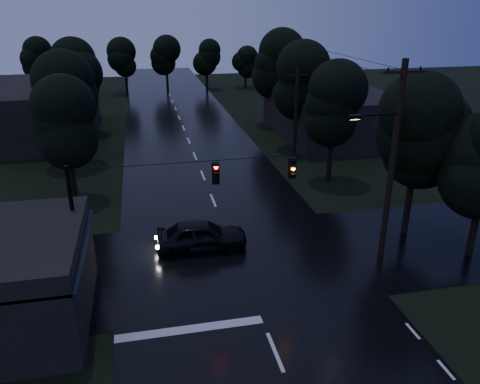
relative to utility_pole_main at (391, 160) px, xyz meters
name	(u,v)px	position (x,y,z in m)	size (l,w,h in m)	color
main_road	(195,156)	(-7.41, 19.00, -5.26)	(12.00, 120.00, 0.02)	black
cross_street	(237,260)	(-7.41, 1.00, -5.26)	(60.00, 9.00, 0.02)	black
building_far_right	(331,114)	(6.59, 23.00, -3.06)	(10.00, 14.00, 4.40)	black
building_far_left	(39,111)	(-21.41, 29.00, -2.76)	(10.00, 16.00, 5.00)	black
utility_pole_main	(391,160)	(0.00, 0.00, 0.00)	(3.50, 0.30, 10.00)	black
utility_pole_far	(296,112)	(0.89, 17.00, -1.38)	(2.00, 0.30, 7.50)	black
anchor_pole_left	(75,230)	(-14.91, 0.00, -2.26)	(0.18, 0.18, 6.00)	black
span_signals	(254,170)	(-6.85, -0.01, -0.01)	(15.00, 0.37, 1.12)	black
tree_corner_near	(419,132)	(2.59, 2.00, 0.74)	(4.48, 4.48, 9.44)	black
tree_left_a	(65,124)	(-16.41, 11.00, -0.02)	(3.92, 3.92, 8.26)	black
tree_left_b	(70,95)	(-17.01, 19.00, 0.36)	(4.20, 4.20, 8.85)	black
tree_left_c	(75,73)	(-17.61, 29.00, 0.74)	(4.48, 4.48, 9.44)	black
tree_right_a	(334,106)	(1.59, 11.00, 0.36)	(4.20, 4.20, 8.85)	black
tree_right_b	(304,82)	(2.19, 19.00, 0.74)	(4.48, 4.48, 9.44)	black
tree_right_c	(278,64)	(2.79, 29.00, 1.11)	(4.76, 4.76, 10.03)	black
car	(202,235)	(-9.02, 2.59, -4.44)	(1.93, 4.79, 1.63)	black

